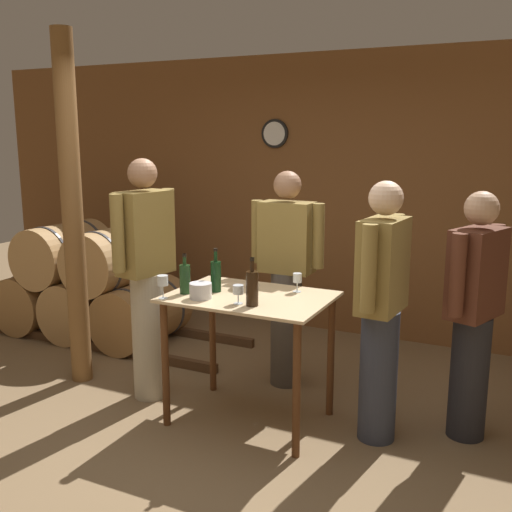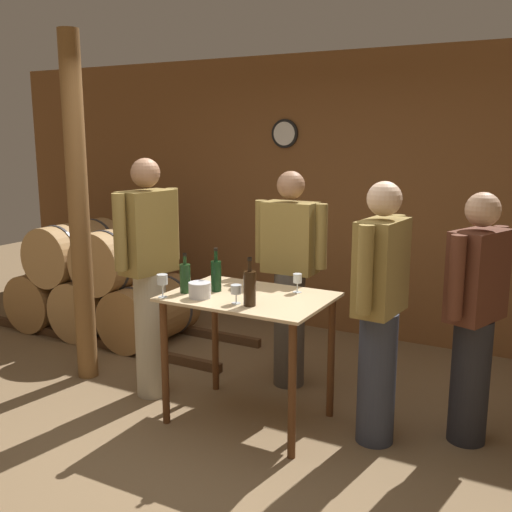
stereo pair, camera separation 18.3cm
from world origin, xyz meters
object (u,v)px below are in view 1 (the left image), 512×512
(ice_bucket, at_px, (201,291))
(wooden_post, at_px, (72,213))
(wine_glass_near_center, at_px, (238,290))
(wine_bottle_center, at_px, (252,287))
(wine_glass_near_left, at_px, (163,281))
(person_visitor_with_scarf, at_px, (146,274))
(person_host, at_px, (287,275))
(person_visitor_near_door, at_px, (381,307))
(wine_bottle_left, at_px, (216,275))
(wine_bottle_far_left, at_px, (185,278))
(wine_glass_near_right, at_px, (297,279))
(person_visitor_bearded, at_px, (474,312))

(ice_bucket, bearing_deg, wooden_post, 169.40)
(wine_glass_near_center, xyz_separation_m, ice_bucket, (-0.28, 0.01, -0.04))
(wine_bottle_center, height_order, wine_glass_near_left, wine_bottle_center)
(wine_glass_near_center, distance_m, ice_bucket, 0.28)
(wine_bottle_center, bearing_deg, wine_glass_near_center, -179.97)
(person_visitor_with_scarf, bearing_deg, person_host, 38.67)
(ice_bucket, bearing_deg, wine_glass_near_left, -153.75)
(ice_bucket, relative_size, person_visitor_near_door, 0.09)
(wooden_post, relative_size, wine_bottle_left, 9.01)
(wine_bottle_far_left, distance_m, wine_glass_near_center, 0.44)
(wine_bottle_center, relative_size, person_visitor_with_scarf, 0.17)
(wine_glass_near_center, height_order, person_visitor_near_door, person_visitor_near_door)
(wine_glass_near_center, bearing_deg, wine_glass_near_right, 62.31)
(wooden_post, bearing_deg, person_visitor_near_door, 2.20)
(person_visitor_with_scarf, bearing_deg, wine_glass_near_right, 10.81)
(wine_glass_near_right, distance_m, person_visitor_with_scarf, 1.12)
(person_host, bearing_deg, wine_bottle_far_left, -115.65)
(wooden_post, relative_size, ice_bucket, 18.51)
(wine_bottle_center, bearing_deg, person_visitor_with_scarf, 167.07)
(wine_glass_near_right, distance_m, person_host, 0.53)
(wine_glass_near_center, bearing_deg, wine_bottle_far_left, 171.49)
(person_visitor_bearded, bearing_deg, wooden_post, -172.60)
(wooden_post, height_order, person_host, wooden_post)
(wine_bottle_left, distance_m, wine_glass_near_left, 0.38)
(wine_glass_near_center, relative_size, wine_glass_near_right, 0.94)
(wine_glass_near_right, bearing_deg, wine_glass_near_left, -143.60)
(wine_bottle_center, relative_size, person_visitor_bearded, 0.19)
(wine_bottle_left, xyz_separation_m, wine_glass_near_center, (0.27, -0.20, -0.03))
(person_visitor_near_door, bearing_deg, wine_bottle_left, -173.01)
(wine_glass_near_right, xyz_separation_m, person_visitor_bearded, (1.12, 0.19, -0.13))
(wine_bottle_far_left, relative_size, wine_bottle_center, 0.89)
(wine_bottle_far_left, relative_size, ice_bucket, 1.87)
(person_visitor_bearded, bearing_deg, person_visitor_near_door, -151.17)
(person_host, bearing_deg, person_visitor_bearded, -10.68)
(wine_glass_near_left, distance_m, person_visitor_near_door, 1.40)
(person_host, bearing_deg, wooden_post, -157.06)
(wooden_post, relative_size, person_visitor_bearded, 1.68)
(person_host, xyz_separation_m, person_visitor_near_door, (0.87, -0.55, -0.00))
(wine_bottle_far_left, bearing_deg, person_visitor_bearded, 17.30)
(wine_glass_near_center, relative_size, ice_bucket, 0.84)
(ice_bucket, bearing_deg, wine_glass_near_center, -1.07)
(wine_glass_near_center, distance_m, person_visitor_near_door, 0.90)
(wine_glass_near_left, xyz_separation_m, person_visitor_near_door, (1.33, 0.44, -0.12))
(person_host, bearing_deg, person_visitor_with_scarf, -141.33)
(wine_glass_near_left, relative_size, wine_glass_near_center, 1.27)
(wine_glass_near_left, relative_size, person_host, 0.09)
(wine_bottle_center, distance_m, person_visitor_bearded, 1.41)
(wooden_post, xyz_separation_m, ice_bucket, (1.28, -0.24, -0.41))
(wine_bottle_center, height_order, wine_glass_near_center, wine_bottle_center)
(wine_bottle_center, relative_size, person_visitor_near_door, 0.18)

